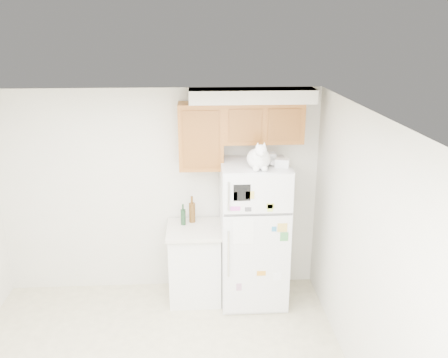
{
  "coord_description": "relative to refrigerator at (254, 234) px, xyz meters",
  "views": [
    {
      "loc": [
        0.46,
        -3.42,
        3.17
      ],
      "look_at": [
        0.75,
        1.55,
        1.55
      ],
      "focal_mm": 38.0,
      "sensor_mm": 36.0,
      "label": 1
    }
  ],
  "objects": [
    {
      "name": "room_shell",
      "position": [
        -0.97,
        -1.36,
        0.82
      ],
      "size": [
        3.84,
        4.04,
        2.52
      ],
      "color": "silver",
      "rests_on": "ground_plane"
    },
    {
      "name": "base_counter",
      "position": [
        -0.69,
        0.07,
        -0.39
      ],
      "size": [
        0.64,
        0.64,
        0.92
      ],
      "color": "white",
      "rests_on": "ground_plane"
    },
    {
      "name": "storage_box_back",
      "position": [
        0.15,
        0.09,
        0.9
      ],
      "size": [
        0.18,
        0.13,
        0.1
      ],
      "primitive_type": "cube",
      "rotation": [
        0.0,
        0.0,
        0.01
      ],
      "color": "white",
      "rests_on": "refrigerator"
    },
    {
      "name": "storage_box_front",
      "position": [
        0.28,
        -0.12,
        0.89
      ],
      "size": [
        0.18,
        0.15,
        0.09
      ],
      "primitive_type": "cube",
      "rotation": [
        0.0,
        0.0,
        -0.31
      ],
      "color": "white",
      "rests_on": "refrigerator"
    },
    {
      "name": "refrigerator",
      "position": [
        0.0,
        0.0,
        0.0
      ],
      "size": [
        0.76,
        0.78,
        1.7
      ],
      "color": "silver",
      "rests_on": "ground_plane"
    },
    {
      "name": "cat",
      "position": [
        0.02,
        -0.18,
        0.97
      ],
      "size": [
        0.32,
        0.46,
        0.33
      ],
      "color": "white",
      "rests_on": "refrigerator"
    },
    {
      "name": "bottle_green",
      "position": [
        -0.82,
        0.17,
        0.2
      ],
      "size": [
        0.06,
        0.06,
        0.26
      ],
      "primitive_type": null,
      "color": "#19381E",
      "rests_on": "base_counter"
    },
    {
      "name": "bottle_amber",
      "position": [
        -0.71,
        0.24,
        0.23
      ],
      "size": [
        0.08,
        0.08,
        0.33
      ],
      "primitive_type": null,
      "color": "#593814",
      "rests_on": "base_counter"
    }
  ]
}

